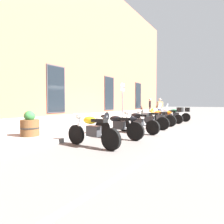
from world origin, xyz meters
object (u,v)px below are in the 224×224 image
at_px(motorcycle_yellow_naked, 92,131).
at_px(motorcycle_silver_touring, 170,115).
at_px(motorcycle_black_naked, 137,122).
at_px(pedestrian_tan_coat, 160,106).
at_px(motorcycle_orange_sport, 158,116).
at_px(barrel_planter, 30,126).
at_px(motorcycle_grey_naked, 149,120).
at_px(motorcycle_black_sport, 116,124).
at_px(pedestrian_dark_jacket, 150,106).
at_px(parking_sign, 123,97).
at_px(motorcycle_green_touring, 177,114).

distance_m(motorcycle_yellow_naked, motorcycle_silver_touring, 8.42).
xyz_separation_m(motorcycle_black_naked, motorcycle_silver_touring, (5.10, 0.02, 0.09)).
xyz_separation_m(motorcycle_yellow_naked, pedestrian_tan_coat, (12.96, 2.32, 0.59)).
height_order(motorcycle_orange_sport, pedestrian_tan_coat, pedestrian_tan_coat).
relative_size(motorcycle_yellow_naked, motorcycle_black_naked, 0.96).
distance_m(motorcycle_yellow_naked, motorcycle_orange_sport, 6.61).
bearing_deg(barrel_planter, motorcycle_grey_naked, -26.11).
relative_size(motorcycle_silver_touring, barrel_planter, 2.21).
relative_size(motorcycle_black_sport, pedestrian_dark_jacket, 1.25).
distance_m(pedestrian_tan_coat, barrel_planter, 13.29).
bearing_deg(parking_sign, barrel_planter, 173.17).
bearing_deg(motorcycle_silver_touring, motorcycle_black_sport, 179.43).
bearing_deg(motorcycle_grey_naked, motorcycle_black_naked, -176.89).
relative_size(motorcycle_grey_naked, motorcycle_green_touring, 1.01).
height_order(motorcycle_yellow_naked, parking_sign, parking_sign).
relative_size(motorcycle_black_naked, pedestrian_dark_jacket, 1.27).
height_order(motorcycle_yellow_naked, motorcycle_black_naked, motorcycle_yellow_naked).
bearing_deg(motorcycle_orange_sport, pedestrian_dark_jacket, 25.60).
relative_size(motorcycle_yellow_naked, pedestrian_tan_coat, 1.24).
height_order(motorcycle_grey_naked, barrel_planter, barrel_planter).
bearing_deg(motorcycle_black_naked, motorcycle_grey_naked, 3.11).
bearing_deg(parking_sign, motorcycle_black_naked, -136.37).
bearing_deg(motorcycle_black_naked, pedestrian_dark_jacket, 18.92).
xyz_separation_m(motorcycle_yellow_naked, motorcycle_black_naked, (3.31, 0.05, -0.01)).
distance_m(parking_sign, barrel_planter, 5.84).
xyz_separation_m(motorcycle_silver_touring, motorcycle_green_touring, (1.64, -0.06, -0.02)).
distance_m(motorcycle_black_naked, motorcycle_green_touring, 6.74).
distance_m(motorcycle_black_naked, pedestrian_tan_coat, 9.93).
distance_m(motorcycle_black_sport, motorcycle_green_touring, 8.41).
xyz_separation_m(motorcycle_black_naked, motorcycle_grey_naked, (1.56, 0.08, 0.00)).
height_order(motorcycle_grey_naked, parking_sign, parking_sign).
bearing_deg(barrel_planter, pedestrian_tan_coat, -1.52).
distance_m(motorcycle_grey_naked, pedestrian_tan_coat, 8.40).
bearing_deg(motorcycle_yellow_naked, motorcycle_orange_sport, 1.91).
height_order(motorcycle_black_sport, motorcycle_green_touring, motorcycle_green_touring).
relative_size(motorcycle_black_naked, motorcycle_green_touring, 1.02).
bearing_deg(motorcycle_orange_sport, motorcycle_grey_naked, -177.16).
xyz_separation_m(motorcycle_grey_naked, pedestrian_dark_jacket, (8.75, 3.45, 0.62)).
bearing_deg(motorcycle_yellow_naked, motorcycle_green_touring, 0.06).
height_order(motorcycle_yellow_naked, motorcycle_green_touring, motorcycle_green_touring).
relative_size(motorcycle_yellow_naked, pedestrian_dark_jacket, 1.21).
xyz_separation_m(motorcycle_black_sport, motorcycle_grey_naked, (3.22, -0.01, -0.06)).
distance_m(motorcycle_black_sport, barrel_planter, 3.21).
xyz_separation_m(parking_sign, barrel_planter, (-5.68, 0.68, -1.19)).
distance_m(motorcycle_black_sport, pedestrian_dark_jacket, 12.47).
distance_m(motorcycle_yellow_naked, pedestrian_tan_coat, 13.18).
bearing_deg(pedestrian_tan_coat, motorcycle_yellow_naked, -169.83).
distance_m(motorcycle_yellow_naked, barrel_planter, 2.70).
relative_size(motorcycle_black_sport, motorcycle_orange_sport, 1.04).
height_order(motorcycle_yellow_naked, motorcycle_black_sport, motorcycle_yellow_naked).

